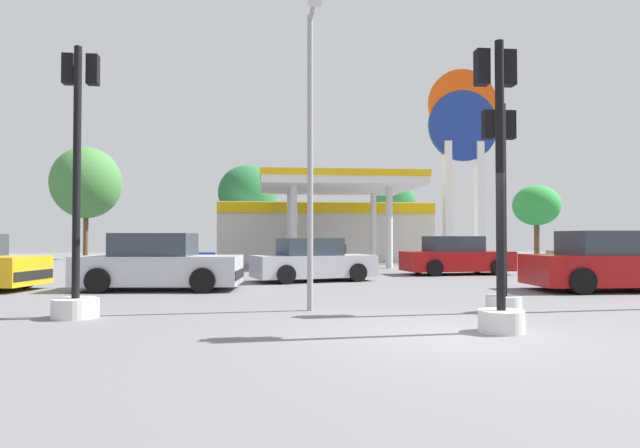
{
  "coord_description": "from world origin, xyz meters",
  "views": [
    {
      "loc": [
        -2.81,
        -8.06,
        1.5
      ],
      "look_at": [
        -0.29,
        16.99,
        2.09
      ],
      "focal_mm": 30.47,
      "sensor_mm": 36.0,
      "label": 1
    }
  ],
  "objects": [
    {
      "name": "car_1",
      "position": [
        4.73,
        12.87,
        0.69
      ],
      "size": [
        4.39,
        2.25,
        1.52
      ],
      "color": "black",
      "rests_on": "ground"
    },
    {
      "name": "car_0",
      "position": [
        -6.82,
        14.44,
        0.64
      ],
      "size": [
        4.12,
        2.17,
        1.41
      ],
      "color": "black",
      "rests_on": "ground"
    },
    {
      "name": "ground_plane",
      "position": [
        0.0,
        0.0,
        0.0
      ],
      "size": [
        90.0,
        90.0,
        0.0
      ],
      "primitive_type": "plane",
      "color": "slate",
      "rests_on": "ground"
    },
    {
      "name": "tree_0",
      "position": [
        -14.59,
        28.97,
        5.05
      ],
      "size": [
        4.5,
        4.5,
        7.4
      ],
      "color": "brown",
      "rests_on": "ground"
    },
    {
      "name": "car_4",
      "position": [
        11.76,
        14.33,
        0.67
      ],
      "size": [
        4.37,
        2.35,
        1.49
      ],
      "color": "black",
      "rests_on": "ground"
    },
    {
      "name": "traffic_signal_0",
      "position": [
        0.87,
        0.18,
        1.62
      ],
      "size": [
        0.71,
        0.71,
        4.61
      ],
      "color": "silver",
      "rests_on": "ground"
    },
    {
      "name": "car_2",
      "position": [
        6.77,
        6.11,
        0.75
      ],
      "size": [
        4.71,
        2.28,
        1.66
      ],
      "color": "black",
      "rests_on": "ground"
    },
    {
      "name": "tree_1",
      "position": [
        -3.99,
        28.49,
        4.42
      ],
      "size": [
        3.96,
        3.96,
        6.29
      ],
      "color": "brown",
      "rests_on": "ground"
    },
    {
      "name": "tree_3",
      "position": [
        16.5,
        28.97,
        3.72
      ],
      "size": [
        3.32,
        3.32,
        5.19
      ],
      "color": "brown",
      "rests_on": "ground"
    },
    {
      "name": "car_5",
      "position": [
        -1.22,
        10.19,
        0.66
      ],
      "size": [
        4.35,
        2.74,
        1.45
      ],
      "color": "black",
      "rests_on": "ground"
    },
    {
      "name": "corner_streetlamp",
      "position": [
        -1.91,
        2.71,
        3.7
      ],
      "size": [
        0.24,
        1.48,
        6.04
      ],
      "color": "gray",
      "rests_on": "ground"
    },
    {
      "name": "traffic_signal_3",
      "position": [
        1.86,
        2.28,
        1.5
      ],
      "size": [
        0.69,
        0.7,
        4.13
      ],
      "color": "silver",
      "rests_on": "ground"
    },
    {
      "name": "traffic_signal_2",
      "position": [
        -6.3,
        2.41,
        1.5
      ],
      "size": [
        0.83,
        0.83,
        5.05
      ],
      "color": "silver",
      "rests_on": "ground"
    },
    {
      "name": "station_pole_sign",
      "position": [
        8.34,
        21.63,
        6.95
      ],
      "size": [
        4.04,
        0.56,
        11.03
      ],
      "color": "white",
      "rests_on": "ground"
    },
    {
      "name": "tree_2",
      "position": [
        6.24,
        29.61,
        3.9
      ],
      "size": [
        3.0,
        3.0,
        5.43
      ],
      "color": "brown",
      "rests_on": "ground"
    },
    {
      "name": "car_3",
      "position": [
        -5.79,
        7.59,
        0.72
      ],
      "size": [
        4.6,
        2.33,
        1.6
      ],
      "color": "black",
      "rests_on": "ground"
    },
    {
      "name": "gas_station",
      "position": [
        0.78,
        25.38,
        2.03
      ],
      "size": [
        12.68,
        13.67,
        4.54
      ],
      "color": "beige",
      "rests_on": "ground"
    }
  ]
}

